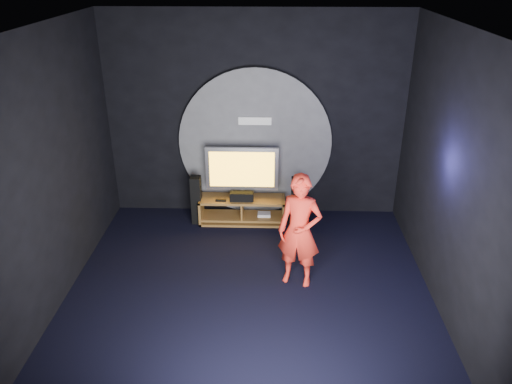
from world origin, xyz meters
TOP-DOWN VIEW (x-y plane):
  - floor at (0.00, 0.00)m, footprint 5.00×5.00m
  - back_wall at (0.00, 2.50)m, footprint 5.00×0.04m
  - front_wall at (0.00, -2.50)m, footprint 5.00×0.04m
  - left_wall at (-2.50, 0.00)m, footprint 0.04×5.00m
  - right_wall at (2.50, 0.00)m, footprint 0.04×5.00m
  - ceiling at (0.00, 0.00)m, footprint 5.00×5.00m
  - wall_disc_panel at (0.00, 2.44)m, footprint 2.60×0.11m
  - media_console at (-0.20, 2.05)m, footprint 1.46×0.45m
  - tv at (-0.21, 2.12)m, footprint 1.22×0.22m
  - center_speaker at (-0.21, 1.97)m, footprint 0.40×0.15m
  - remote at (-0.56, 1.93)m, footprint 0.18×0.05m
  - tower_speaker_left at (-0.99, 2.01)m, footprint 0.17×0.19m
  - tower_speaker_right at (0.71, 2.00)m, footprint 0.17×0.19m
  - subwoofer at (0.76, 2.09)m, footprint 0.33×0.33m
  - player at (0.68, 0.31)m, footprint 0.68×0.54m

SIDE VIEW (x-z plane):
  - floor at x=0.00m, z-range 0.00..0.00m
  - subwoofer at x=0.76m, z-range 0.00..0.36m
  - media_console at x=-0.20m, z-range -0.03..0.42m
  - tower_speaker_left at x=-0.99m, z-range 0.00..0.86m
  - tower_speaker_right at x=0.71m, z-range 0.00..0.86m
  - remote at x=-0.56m, z-range 0.45..0.47m
  - center_speaker at x=-0.21m, z-range 0.45..0.60m
  - player at x=0.68m, z-range 0.00..1.64m
  - tv at x=-0.21m, z-range 0.49..1.39m
  - wall_disc_panel at x=0.00m, z-range 0.00..2.60m
  - back_wall at x=0.00m, z-range 0.00..3.50m
  - front_wall at x=0.00m, z-range 0.00..3.50m
  - left_wall at x=-2.50m, z-range 0.00..3.50m
  - right_wall at x=2.50m, z-range 0.00..3.50m
  - ceiling at x=0.00m, z-range 3.50..3.51m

